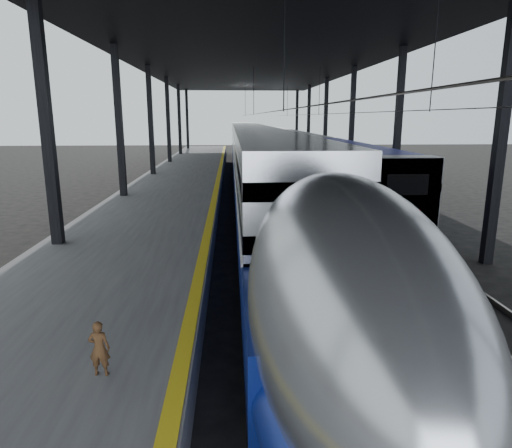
{
  "coord_description": "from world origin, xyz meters",
  "views": [
    {
      "loc": [
        0.22,
        -10.62,
        5.25
      ],
      "look_at": [
        0.98,
        3.26,
        2.0
      ],
      "focal_mm": 32.0,
      "sensor_mm": 36.0,
      "label": 1
    }
  ],
  "objects": [
    {
      "name": "second_train",
      "position": [
        7.0,
        33.76,
        1.91
      ],
      "size": [
        2.74,
        56.05,
        3.77
      ],
      "color": "navy",
      "rests_on": "ground"
    },
    {
      "name": "rails",
      "position": [
        4.5,
        20.0,
        0.08
      ],
      "size": [
        6.52,
        80.0,
        0.16
      ],
      "color": "slate",
      "rests_on": "ground"
    },
    {
      "name": "canopy",
      "position": [
        1.9,
        20.0,
        9.12
      ],
      "size": [
        18.0,
        75.0,
        9.47
      ],
      "color": "black",
      "rests_on": "ground"
    },
    {
      "name": "child",
      "position": [
        -2.02,
        -3.54,
        1.49
      ],
      "size": [
        0.37,
        0.25,
        0.97
      ],
      "primitive_type": "imported",
      "rotation": [
        0.0,
        0.0,
        3.09
      ],
      "color": "#4B3019",
      "rests_on": "platform"
    },
    {
      "name": "platform",
      "position": [
        -3.5,
        20.0,
        0.5
      ],
      "size": [
        6.0,
        80.0,
        1.0
      ],
      "primitive_type": "cube",
      "color": "#4C4C4F",
      "rests_on": "ground"
    },
    {
      "name": "ground",
      "position": [
        0.0,
        0.0,
        0.0
      ],
      "size": [
        160.0,
        160.0,
        0.0
      ],
      "primitive_type": "plane",
      "color": "black",
      "rests_on": "ground"
    },
    {
      "name": "tgv_train",
      "position": [
        2.0,
        23.75,
        2.13
      ],
      "size": [
        3.17,
        65.2,
        4.54
      ],
      "color": "#A9ACB1",
      "rests_on": "ground"
    },
    {
      "name": "yellow_strip",
      "position": [
        -0.7,
        20.0,
        1.0
      ],
      "size": [
        0.3,
        80.0,
        0.01
      ],
      "primitive_type": "cube",
      "color": "gold",
      "rests_on": "platform"
    }
  ]
}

